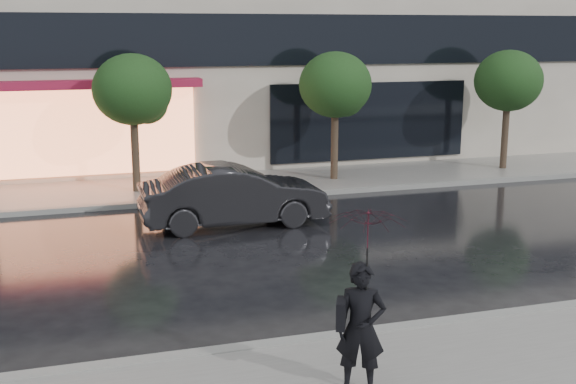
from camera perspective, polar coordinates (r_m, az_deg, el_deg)
name	(u,v)px	position (r m, az deg, el deg)	size (l,w,h in m)	color
ground	(376,310)	(12.39, 7.00, -9.25)	(120.00, 120.00, 0.00)	black
sidewalk_far	(238,185)	(21.74, -4.00, 0.58)	(60.00, 3.50, 0.12)	slate
curb_near	(403,329)	(11.53, 9.05, -10.66)	(60.00, 0.25, 0.14)	gray
curb_far	(252,197)	(20.08, -2.86, -0.39)	(60.00, 0.25, 0.14)	gray
tree_mid_west	(135,92)	(20.65, -12.02, 7.73)	(2.20, 2.20, 3.99)	#33261C
tree_mid_east	(337,87)	(22.01, 3.88, 8.26)	(2.20, 2.20, 3.99)	#33261C
tree_far_east	(509,83)	(24.78, 17.09, 8.24)	(2.20, 2.20, 3.99)	#33261C
parked_car	(234,195)	(17.32, -4.30, -0.28)	(1.56, 4.46, 1.47)	black
pedestrian_with_umbrella	(365,274)	(8.96, 6.10, -6.48)	(1.25, 1.26, 2.39)	black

